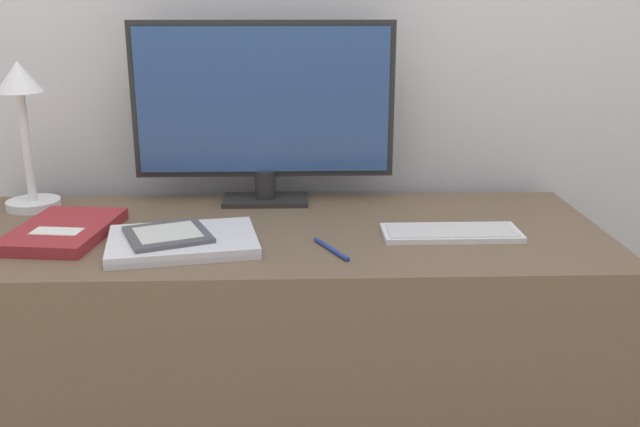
% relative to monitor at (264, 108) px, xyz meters
% --- Properties ---
extents(desk, '(1.41, 0.57, 0.71)m').
position_rel_monitor_xyz_m(desk, '(0.03, -0.22, -0.59)').
color(desk, brown).
rests_on(desk, ground_plane).
extents(monitor, '(0.62, 0.11, 0.43)m').
position_rel_monitor_xyz_m(monitor, '(0.00, 0.00, 0.00)').
color(monitor, '#262626').
rests_on(monitor, desk).
extents(keyboard, '(0.29, 0.12, 0.01)m').
position_rel_monitor_xyz_m(keyboard, '(0.40, -0.27, -0.23)').
color(keyboard, silver).
rests_on(keyboard, desk).
extents(laptop, '(0.33, 0.26, 0.02)m').
position_rel_monitor_xyz_m(laptop, '(-0.15, -0.32, -0.22)').
color(laptop, silver).
rests_on(laptop, desk).
extents(ereader, '(0.20, 0.20, 0.01)m').
position_rel_monitor_xyz_m(ereader, '(-0.18, -0.33, -0.20)').
color(ereader, '#4C4C51').
rests_on(ereader, laptop).
extents(desk_lamp, '(0.12, 0.12, 0.35)m').
position_rel_monitor_xyz_m(desk_lamp, '(-0.55, -0.03, -0.01)').
color(desk_lamp, white).
rests_on(desk_lamp, desk).
extents(notebook, '(0.22, 0.30, 0.03)m').
position_rel_monitor_xyz_m(notebook, '(-0.42, -0.25, -0.22)').
color(notebook, maroon).
rests_on(notebook, desk).
extents(pen, '(0.07, 0.13, 0.01)m').
position_rel_monitor_xyz_m(pen, '(0.14, -0.36, -0.23)').
color(pen, navy).
rests_on(pen, desk).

